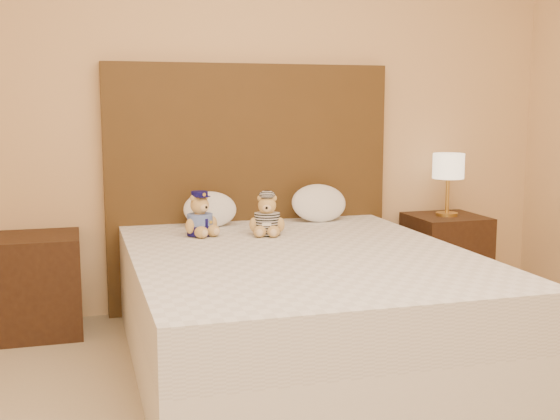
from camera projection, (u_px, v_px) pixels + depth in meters
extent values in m
cube|color=#DCB178|center=(248.00, 89.00, 4.28)|extent=(4.00, 0.04, 2.70)
cube|color=white|center=(300.00, 331.00, 3.46)|extent=(1.60, 2.00, 0.30)
cube|color=silver|center=(300.00, 277.00, 3.42)|extent=(1.60, 2.00, 0.25)
cube|color=#483015|center=(250.00, 187.00, 4.33)|extent=(1.75, 0.08, 1.50)
cube|color=#321E10|center=(39.00, 285.00, 3.85)|extent=(0.45, 0.45, 0.55)
cube|color=#321E10|center=(445.00, 257.00, 4.54)|extent=(0.45, 0.45, 0.55)
cylinder|color=gold|center=(447.00, 214.00, 4.50)|extent=(0.14, 0.14, 0.02)
cylinder|color=gold|center=(447.00, 194.00, 4.48)|extent=(0.02, 0.02, 0.26)
cylinder|color=#F8E7C2|center=(448.00, 166.00, 4.46)|extent=(0.20, 0.20, 0.16)
ellipsoid|color=white|center=(210.00, 208.00, 4.09)|extent=(0.31, 0.20, 0.22)
ellipsoid|color=white|center=(319.00, 201.00, 4.28)|extent=(0.35, 0.22, 0.24)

